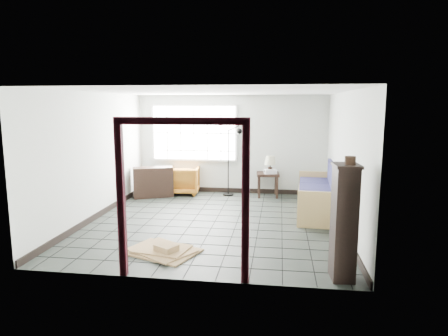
# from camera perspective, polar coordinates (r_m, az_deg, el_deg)

# --- Properties ---
(ground) EXTENTS (5.50, 5.50, 0.00)m
(ground) POSITION_cam_1_polar(r_m,az_deg,el_deg) (8.19, -1.30, -7.65)
(ground) COLOR black
(ground) RESTS_ON ground
(room_shell) EXTENTS (5.02, 5.52, 2.61)m
(room_shell) POSITION_cam_1_polar(r_m,az_deg,el_deg) (7.90, -1.31, 4.15)
(room_shell) COLOR silver
(room_shell) RESTS_ON ground
(window_panel) EXTENTS (2.32, 0.08, 1.52)m
(window_panel) POSITION_cam_1_polar(r_m,az_deg,el_deg) (10.71, -4.29, 5.02)
(window_panel) COLOR silver
(window_panel) RESTS_ON ground
(doorway_trim) EXTENTS (1.80, 0.08, 2.20)m
(doorway_trim) POSITION_cam_1_polar(r_m,az_deg,el_deg) (5.29, -6.08, -1.66)
(doorway_trim) COLOR #350C14
(doorway_trim) RESTS_ON ground
(futon_sofa) EXTENTS (1.03, 2.44, 1.06)m
(futon_sofa) POSITION_cam_1_polar(r_m,az_deg,el_deg) (9.00, 13.90, -3.86)
(futon_sofa) COLOR olive
(futon_sofa) RESTS_ON ground
(armchair) EXTENTS (0.85, 0.80, 0.80)m
(armchair) POSITION_cam_1_polar(r_m,az_deg,el_deg) (10.63, -5.75, -1.56)
(armchair) COLOR #8D5114
(armchair) RESTS_ON ground
(side_table) EXTENTS (0.61, 0.61, 0.62)m
(side_table) POSITION_cam_1_polar(r_m,az_deg,el_deg) (10.31, 6.27, -1.29)
(side_table) COLOR black
(side_table) RESTS_ON ground
(table_lamp) EXTENTS (0.34, 0.34, 0.44)m
(table_lamp) POSITION_cam_1_polar(r_m,az_deg,el_deg) (10.23, 6.62, 0.97)
(table_lamp) COLOR black
(table_lamp) RESTS_ON side_table
(projector) EXTENTS (0.34, 0.30, 0.11)m
(projector) POSITION_cam_1_polar(r_m,az_deg,el_deg) (10.22, 6.61, -0.47)
(projector) COLOR silver
(projector) RESTS_ON side_table
(floor_lamp) EXTENTS (0.54, 0.34, 1.83)m
(floor_lamp) POSITION_cam_1_polar(r_m,az_deg,el_deg) (10.28, 1.34, 1.38)
(floor_lamp) COLOR black
(floor_lamp) RESTS_ON ground
(console_shelf) EXTENTS (1.07, 0.74, 0.77)m
(console_shelf) POSITION_cam_1_polar(r_m,az_deg,el_deg) (10.38, -10.08, -1.99)
(console_shelf) COLOR black
(console_shelf) RESTS_ON ground
(tall_shelf) EXTENTS (0.36, 0.45, 1.59)m
(tall_shelf) POSITION_cam_1_polar(r_m,az_deg,el_deg) (5.63, 16.77, -7.33)
(tall_shelf) COLOR black
(tall_shelf) RESTS_ON ground
(pot) EXTENTS (0.17, 0.17, 0.11)m
(pot) POSITION_cam_1_polar(r_m,az_deg,el_deg) (5.42, 17.59, 1.04)
(pot) COLOR black
(pot) RESTS_ON tall_shelf
(open_box) EXTENTS (0.81, 0.63, 0.41)m
(open_box) POSITION_cam_1_polar(r_m,az_deg,el_deg) (8.30, 13.86, -6.61)
(open_box) COLOR #966D48
(open_box) RESTS_ON ground
(cardboard_pile) EXTENTS (1.33, 1.15, 0.16)m
(cardboard_pile) POSITION_cam_1_polar(r_m,az_deg,el_deg) (6.63, -8.80, -11.47)
(cardboard_pile) COLOR #966D48
(cardboard_pile) RESTS_ON ground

